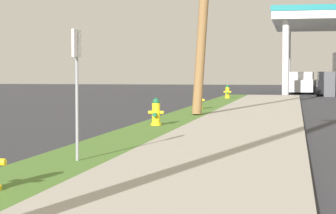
{
  "coord_description": "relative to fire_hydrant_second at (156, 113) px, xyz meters",
  "views": [
    {
      "loc": [
        4.38,
        -2.18,
        1.55
      ],
      "look_at": [
        0.95,
        15.44,
        0.6
      ],
      "focal_mm": 70.29,
      "sensor_mm": 36.0,
      "label": 1
    }
  ],
  "objects": [
    {
      "name": "street_sign_post",
      "position": [
        0.23,
        -7.2,
        1.19
      ],
      "size": [
        0.05,
        0.36,
        2.12
      ],
      "color": "gray",
      "rests_on": "grass_verge"
    },
    {
      "name": "car_white_by_far_pump",
      "position": [
        4.13,
        31.28,
        0.28
      ],
      "size": [
        2.24,
        4.62,
        1.57
      ],
      "color": "white",
      "rests_on": "ground"
    },
    {
      "name": "fire_hydrant_fourth",
      "position": [
        -0.0,
        18.91,
        0.0
      ],
      "size": [
        0.42,
        0.38,
        0.74
      ],
      "color": "yellow",
      "rests_on": "grass_verge"
    },
    {
      "name": "fire_hydrant_second",
      "position": [
        0.0,
        0.0,
        0.0
      ],
      "size": [
        0.42,
        0.38,
        0.74
      ],
      "color": "yellow",
      "rests_on": "grass_verge"
    },
    {
      "name": "fire_hydrant_third",
      "position": [
        0.01,
        8.04,
        0.0
      ],
      "size": [
        0.42,
        0.37,
        0.74
      ],
      "color": "yellow",
      "rests_on": "grass_verge"
    },
    {
      "name": "car_black_by_near_pump",
      "position": [
        5.98,
        27.78,
        0.28
      ],
      "size": [
        1.95,
        4.5,
        1.57
      ],
      "color": "black",
      "rests_on": "ground"
    }
  ]
}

